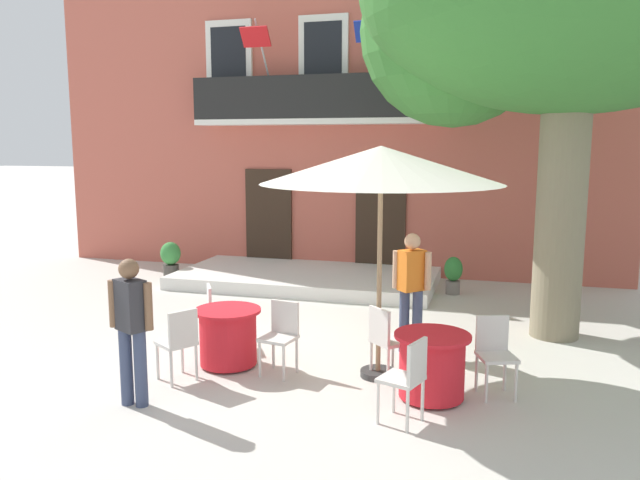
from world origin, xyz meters
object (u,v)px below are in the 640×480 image
object	(u,v)px
ground_planter_left	(171,258)
ground_planter_right	(453,273)
cafe_table_near_tree	(432,365)
cafe_chair_near_tree_1	(386,338)
cafe_chair_near_tree_2	(408,375)
cafe_chair_middle_2	(217,312)
cafe_chair_middle_1	(281,332)
pedestrian_mid_plaza	(131,324)
cafe_chair_middle_0	(179,340)
cafe_umbrella	(381,166)
cafe_chair_near_tree_0	(495,350)
cafe_table_middle	(228,336)
pedestrian_near_entrance	(411,286)

from	to	relation	value
ground_planter_left	ground_planter_right	distance (m)	5.96
cafe_table_near_tree	cafe_chair_near_tree_1	world-z (taller)	cafe_chair_near_tree_1
cafe_chair_near_tree_2	cafe_chair_middle_2	distance (m)	3.39
cafe_chair_middle_1	pedestrian_mid_plaza	size ratio (longest dim) A/B	0.55
cafe_chair_middle_0	cafe_umbrella	bearing A→B (deg)	19.95
cafe_chair_near_tree_1	cafe_chair_near_tree_2	distance (m)	1.26
cafe_table_near_tree	cafe_chair_near_tree_0	size ratio (longest dim) A/B	0.95
cafe_table_middle	ground_planter_right	distance (m)	5.45
cafe_chair_middle_2	ground_planter_left	size ratio (longest dim) A/B	1.16
cafe_chair_middle_1	cafe_umbrella	size ratio (longest dim) A/B	0.31
cafe_chair_near_tree_1	ground_planter_left	bearing A→B (deg)	140.41
cafe_chair_middle_1	pedestrian_near_entrance	xyz separation A→B (m)	(1.46, 1.24, 0.42)
cafe_table_middle	ground_planter_right	xyz separation A→B (m)	(2.54, 4.82, 0.01)
cafe_chair_near_tree_1	ground_planter_left	size ratio (longest dim) A/B	1.16
cafe_chair_near_tree_0	cafe_chair_near_tree_1	world-z (taller)	same
cafe_chair_middle_0	cafe_umbrella	world-z (taller)	cafe_umbrella
pedestrian_mid_plaza	cafe_chair_middle_1	bearing A→B (deg)	48.33
cafe_table_middle	cafe_chair_middle_1	size ratio (longest dim) A/B	0.95
cafe_table_near_tree	cafe_table_middle	xyz separation A→B (m)	(-2.66, 0.35, 0.00)
cafe_chair_middle_0	cafe_umbrella	distance (m)	3.20
cafe_chair_near_tree_1	cafe_chair_middle_2	size ratio (longest dim) A/B	1.00
cafe_chair_middle_1	ground_planter_left	bearing A→B (deg)	131.74
cafe_chair_near_tree_2	cafe_table_near_tree	bearing A→B (deg)	76.64
cafe_table_middle	cafe_chair_middle_2	bearing A→B (deg)	125.70
cafe_chair_near_tree_1	cafe_chair_middle_1	xyz separation A→B (m)	(-1.30, -0.15, 0.00)
cafe_chair_middle_1	cafe_chair_middle_2	bearing A→B (deg)	150.85
cafe_table_middle	pedestrian_mid_plaza	world-z (taller)	pedestrian_mid_plaza
cafe_chair_middle_0	cafe_chair_middle_2	bearing A→B (deg)	94.70
cafe_chair_middle_2	pedestrian_mid_plaza	size ratio (longest dim) A/B	0.55
cafe_chair_near_tree_2	ground_planter_right	world-z (taller)	cafe_chair_near_tree_2
cafe_table_middle	pedestrian_near_entrance	size ratio (longest dim) A/B	0.52
cafe_chair_middle_2	pedestrian_near_entrance	size ratio (longest dim) A/B	0.54
cafe_chair_near_tree_1	cafe_chair_near_tree_0	bearing A→B (deg)	-5.20
cafe_chair_middle_0	cafe_chair_middle_2	distance (m)	1.29
cafe_umbrella	ground_planter_right	xyz separation A→B (m)	(0.58, 4.67, -2.21)
cafe_chair_near_tree_2	pedestrian_near_entrance	xyz separation A→B (m)	(-0.28, 2.28, 0.42)
ground_planter_right	pedestrian_near_entrance	distance (m)	3.69
cafe_chair_near_tree_1	cafe_chair_middle_2	bearing A→B (deg)	168.29
pedestrian_mid_plaza	cafe_chair_near_tree_2	bearing A→B (deg)	6.77
cafe_chair_near_tree_2	cafe_chair_middle_1	xyz separation A→B (m)	(-1.74, 1.04, 0.00)
cafe_chair_near_tree_2	ground_planter_left	bearing A→B (deg)	135.97
cafe_umbrella	pedestrian_near_entrance	bearing A→B (deg)	76.01
cafe_umbrella	cafe_chair_near_tree_2	bearing A→B (deg)	-66.66
cafe_chair_middle_0	cafe_chair_near_tree_2	bearing A→B (deg)	-8.31
cafe_chair_middle_1	cafe_table_middle	bearing A→B (deg)	175.99
cafe_umbrella	pedestrian_mid_plaza	world-z (taller)	cafe_umbrella
ground_planter_left	cafe_chair_near_tree_0	bearing A→B (deg)	-34.50
cafe_table_near_tree	ground_planter_right	bearing A→B (deg)	91.41
cafe_table_near_tree	cafe_chair_middle_2	world-z (taller)	cafe_chair_middle_2
cafe_table_near_tree	cafe_chair_near_tree_1	bearing A→B (deg)	143.45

